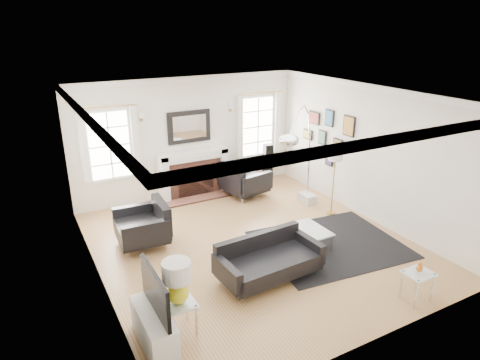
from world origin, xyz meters
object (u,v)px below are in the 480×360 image
coffee_table (304,232)px  fireplace (194,174)px  armchair_left (145,226)px  armchair_right (243,181)px  arc_floor_lamp (300,159)px  gourd_lamp (177,280)px  sofa (267,260)px

coffee_table → fireplace: bearing=102.8°
armchair_left → armchair_right: (2.75, 1.22, 0.00)m
coffee_table → arc_floor_lamp: 1.60m
armchair_left → arc_floor_lamp: bearing=-8.7°
fireplace → armchair_right: 1.18m
armchair_right → coffee_table: armchair_right is taller
armchair_right → gourd_lamp: bearing=-129.0°
armchair_right → gourd_lamp: gourd_lamp is taller
fireplace → armchair_left: 2.54m
armchair_left → sofa: bearing=-54.9°
armchair_right → arc_floor_lamp: arc_floor_lamp is taller
sofa → fireplace: bearing=85.0°
fireplace → coffee_table: (0.76, -3.36, -0.22)m
gourd_lamp → armchair_left: bearing=82.9°
arc_floor_lamp → fireplace: bearing=121.0°
sofa → armchair_left: bearing=125.1°
sofa → gourd_lamp: gourd_lamp is taller
fireplace → arc_floor_lamp: arc_floor_lamp is taller
armchair_right → arc_floor_lamp: (0.38, -1.70, 0.97)m
gourd_lamp → arc_floor_lamp: size_ratio=0.25×
coffee_table → gourd_lamp: 3.07m
fireplace → armchair_left: fireplace is taller
sofa → arc_floor_lamp: (1.72, 1.54, 1.05)m
armchair_left → armchair_right: armchair_right is taller
fireplace → coffee_table: size_ratio=2.11×
fireplace → gourd_lamp: 4.88m
gourd_lamp → fireplace: bearing=64.8°
armchair_right → gourd_lamp: 4.91m
fireplace → armchair_right: bearing=-31.3°
fireplace → armchair_right: (1.00, -0.61, -0.16)m
armchair_left → armchair_right: size_ratio=0.93×
coffee_table → gourd_lamp: size_ratio=1.31×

